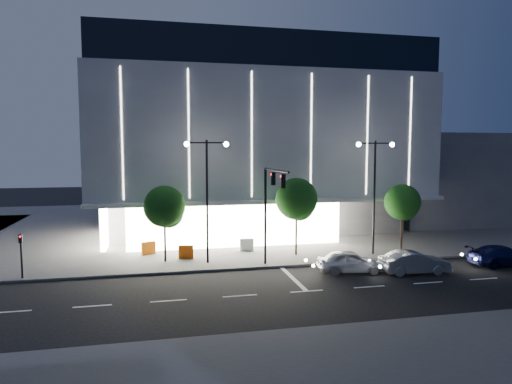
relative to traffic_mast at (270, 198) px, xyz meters
The scene contains 18 objects.
ground 6.12m from the traffic_mast, 106.66° to the right, with size 160.00×160.00×0.00m, color black.
sidewalk_museum 21.62m from the traffic_mast, 79.04° to the left, with size 70.00×40.00×0.15m, color #474747.
sidewalk_near 16.61m from the traffic_mast, 75.38° to the right, with size 70.00×10.00×0.15m, color #474747.
museum 19.54m from the traffic_mast, 84.04° to the left, with size 30.00×25.80×18.00m.
annex_building 32.43m from the traffic_mast, 39.57° to the left, with size 16.00×20.00×10.00m, color #4C4C51.
traffic_mast is the anchor object (origin of this frame).
street_lamp_west 4.89m from the traffic_mast, 146.35° to the left, with size 3.16×0.36×9.00m.
street_lamp_east 9.43m from the traffic_mast, 16.48° to the left, with size 3.16×0.36×9.00m.
ped_signal_far 16.35m from the traffic_mast, behind, with size 0.22×0.24×3.00m.
tree_left 7.95m from the traffic_mast, 152.16° to the left, with size 3.02×3.02×5.72m.
tree_mid 4.82m from the traffic_mast, 50.58° to the left, with size 3.25×3.25×6.15m.
tree_right 12.63m from the traffic_mast, 17.02° to the left, with size 2.91×2.91×5.51m.
car_lead 6.90m from the traffic_mast, 16.15° to the right, with size 1.77×4.41×1.50m, color #B9BBC2.
car_second 10.60m from the traffic_mast, 16.11° to the right, with size 1.60×4.59×1.51m, color #A2A5AA.
car_third 17.34m from the traffic_mast, ahead, with size 2.02×4.97×1.44m, color #121544.
barrier_a 11.21m from the traffic_mast, 142.95° to the left, with size 1.10×0.25×1.00m, color #E1600C.
barrier_c 8.16m from the traffic_mast, 142.44° to the left, with size 1.10×0.25×1.00m, color #E1530C.
barrier_d 7.29m from the traffic_mast, 94.86° to the left, with size 1.10×0.25×1.00m, color white.
Camera 1 is at (-6.51, -26.44, 8.35)m, focal length 32.00 mm.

